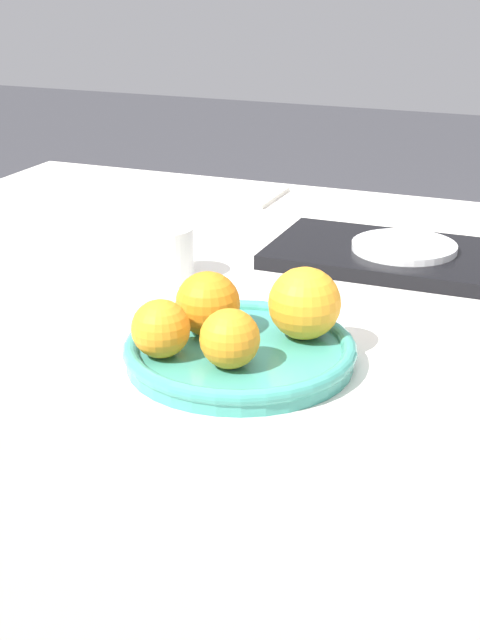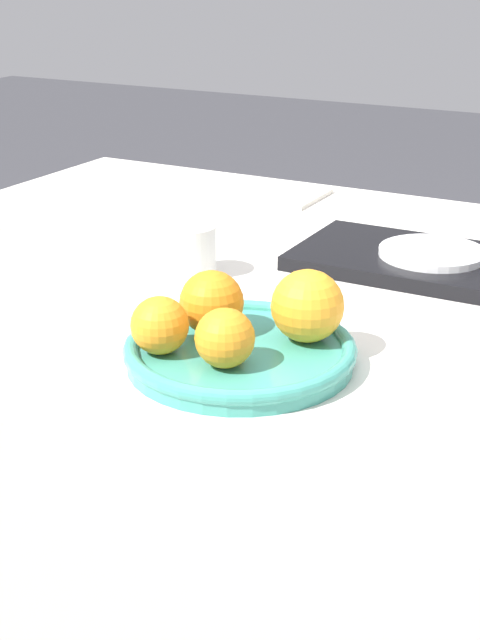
{
  "view_description": "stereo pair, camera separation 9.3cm",
  "coord_description": "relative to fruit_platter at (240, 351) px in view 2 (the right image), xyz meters",
  "views": [
    {
      "loc": [
        0.32,
        -1.07,
        1.16
      ],
      "look_at": [
        -0.01,
        -0.27,
        0.8
      ],
      "focal_mm": 50.0,
      "sensor_mm": 36.0,
      "label": 1
    },
    {
      "loc": [
        0.4,
        -1.03,
        1.16
      ],
      "look_at": [
        -0.01,
        -0.27,
        0.8
      ],
      "focal_mm": 50.0,
      "sensor_mm": 36.0,
      "label": 2
    }
  ],
  "objects": [
    {
      "name": "table",
      "position": [
        0.01,
        0.27,
        -0.39
      ],
      "size": [
        1.5,
        0.99,
        0.75
      ],
      "color": "silver",
      "rests_on": "ground_plane"
    },
    {
      "name": "fruit_platter",
      "position": [
        0.0,
        0.0,
        0.0
      ],
      "size": [
        0.25,
        0.25,
        0.03
      ],
      "color": "teal",
      "rests_on": "table"
    },
    {
      "name": "orange_0",
      "position": [
        0.01,
        -0.05,
        0.04
      ],
      "size": [
        0.06,
        0.06,
        0.06
      ],
      "color": "orange",
      "rests_on": "fruit_platter"
    },
    {
      "name": "orange_1",
      "position": [
        -0.05,
        0.02,
        0.04
      ],
      "size": [
        0.07,
        0.07,
        0.07
      ],
      "color": "orange",
      "rests_on": "fruit_platter"
    },
    {
      "name": "orange_2",
      "position": [
        0.05,
        0.05,
        0.04
      ],
      "size": [
        0.08,
        0.08,
        0.08
      ],
      "color": "orange",
      "rests_on": "fruit_platter"
    },
    {
      "name": "orange_3",
      "position": [
        -0.07,
        -0.05,
        0.04
      ],
      "size": [
        0.06,
        0.06,
        0.06
      ],
      "color": "orange",
      "rests_on": "fruit_platter"
    },
    {
      "name": "serving_tray",
      "position": [
        0.09,
        0.39,
        -0.0
      ],
      "size": [
        0.37,
        0.21,
        0.02
      ],
      "color": "black",
      "rests_on": "table"
    },
    {
      "name": "side_plate",
      "position": [
        0.09,
        0.39,
        0.01
      ],
      "size": [
        0.15,
        0.15,
        0.01
      ],
      "color": "white",
      "rests_on": "serving_tray"
    },
    {
      "name": "cup_1",
      "position": [
        -0.19,
        0.21,
        0.02
      ],
      "size": [
        0.07,
        0.07,
        0.07
      ],
      "color": "white",
      "rests_on": "table"
    },
    {
      "name": "napkin",
      "position": [
        -0.26,
        0.65,
        -0.01
      ],
      "size": [
        0.13,
        0.14,
        0.01
      ],
      "color": "silver",
      "rests_on": "table"
    }
  ]
}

